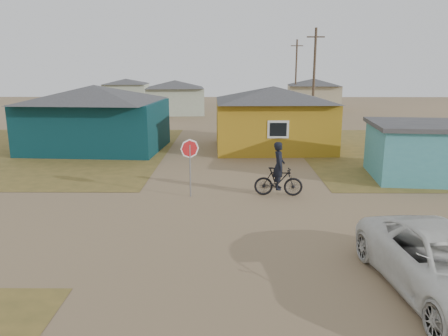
{
  "coord_description": "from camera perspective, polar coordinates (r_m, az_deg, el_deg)",
  "views": [
    {
      "loc": [
        -0.33,
        -13.37,
        5.17
      ],
      "look_at": [
        -0.47,
        3.0,
        1.3
      ],
      "focal_mm": 35.0,
      "sensor_mm": 36.0,
      "label": 1
    }
  ],
  "objects": [
    {
      "name": "house_teal",
      "position": [
        28.26,
        -16.42,
        6.43
      ],
      "size": [
        8.93,
        7.08,
        4.0
      ],
      "color": "#082B31",
      "rests_on": "ground"
    },
    {
      "name": "shed_turquoise",
      "position": [
        22.5,
        26.41,
        2.03
      ],
      "size": [
        6.71,
        4.93,
        2.6
      ],
      "color": "teal",
      "rests_on": "ground"
    },
    {
      "name": "house_pale_north",
      "position": [
        61.02,
        -12.63,
        9.78
      ],
      "size": [
        6.28,
        5.81,
        3.4
      ],
      "color": "#A7B198",
      "rests_on": "ground"
    },
    {
      "name": "house_beige_east",
      "position": [
        54.46,
        11.6,
        9.55
      ],
      "size": [
        6.95,
        6.05,
        3.6
      ],
      "color": "tan",
      "rests_on": "ground"
    },
    {
      "name": "ground",
      "position": [
        14.34,
        1.79,
        -7.84
      ],
      "size": [
        120.0,
        120.0,
        0.0
      ],
      "primitive_type": "plane",
      "color": "#886E4E"
    },
    {
      "name": "house_yellow",
      "position": [
        27.69,
        6.41,
        6.65
      ],
      "size": [
        7.72,
        6.76,
        3.9
      ],
      "color": "#A87D19",
      "rests_on": "ground"
    },
    {
      "name": "grass_nw",
      "position": [
        30.15,
        -26.49,
        2.03
      ],
      "size": [
        20.0,
        18.0,
        0.0
      ],
      "primitive_type": "cube",
      "color": "olive",
      "rests_on": "ground"
    },
    {
      "name": "cyclist",
      "position": [
        17.7,
        7.14,
        -1.09
      ],
      "size": [
        1.99,
        0.73,
        2.21
      ],
      "color": "black",
      "rests_on": "ground"
    },
    {
      "name": "stop_sign",
      "position": [
        17.26,
        -4.48,
        1.79
      ],
      "size": [
        0.77,
        0.08,
        2.36
      ],
      "color": "gray",
      "rests_on": "ground"
    },
    {
      "name": "house_pale_west",
      "position": [
        47.82,
        -6.39,
        9.25
      ],
      "size": [
        7.04,
        6.15,
        3.6
      ],
      "color": "#A7B198",
      "rests_on": "ground"
    },
    {
      "name": "utility_pole_near",
      "position": [
        36.04,
        11.66,
        11.39
      ],
      "size": [
        1.4,
        0.2,
        8.0
      ],
      "color": "#4D3C2E",
      "rests_on": "ground"
    },
    {
      "name": "utility_pole_far",
      "position": [
        51.97,
        9.38,
        11.99
      ],
      "size": [
        1.4,
        0.2,
        8.0
      ],
      "color": "#4D3C2E",
      "rests_on": "ground"
    }
  ]
}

